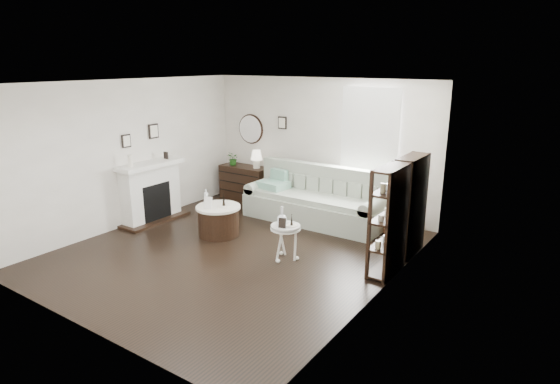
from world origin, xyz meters
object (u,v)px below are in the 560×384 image
Objects in this scene: sofa at (315,203)px; dresser at (245,183)px; pedestal_table at (286,228)px; drum_table at (219,220)px.

sofa reaches higher than dresser.
sofa reaches higher than pedestal_table.
sofa is 2.41× the size of dresser.
dresser is 3.45m from pedestal_table.
drum_table is at bearing -63.50° from dresser.
drum_table is at bearing 172.30° from pedestal_table.
dresser is 1.99× the size of pedestal_table.
pedestal_table is at bearing -41.14° from dresser.
dresser is at bearing 169.29° from sofa.
sofa is 1.95m from drum_table.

